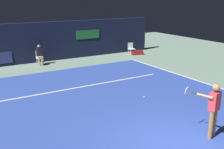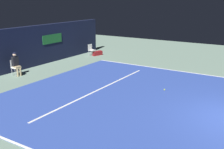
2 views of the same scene
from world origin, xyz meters
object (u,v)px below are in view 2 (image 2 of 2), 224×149
(line_judge_on_chair, at_px, (16,64))
(equipment_bag, at_px, (97,53))
(courtside_chair_near, at_px, (91,49))
(tennis_ball, at_px, (164,90))

(line_judge_on_chair, bearing_deg, equipment_bag, -4.58)
(line_judge_on_chair, xyz_separation_m, equipment_bag, (7.19, -0.58, -0.53))
(line_judge_on_chair, distance_m, courtside_chair_near, 6.82)
(line_judge_on_chair, height_order, tennis_ball, line_judge_on_chair)
(line_judge_on_chair, relative_size, tennis_ball, 19.41)
(line_judge_on_chair, relative_size, courtside_chair_near, 1.50)
(equipment_bag, bearing_deg, tennis_ball, -109.95)
(line_judge_on_chair, bearing_deg, courtside_chair_near, -2.49)
(courtside_chair_near, xyz_separation_m, equipment_bag, (0.38, -0.28, -0.34))
(tennis_ball, distance_m, equipment_bag, 9.22)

